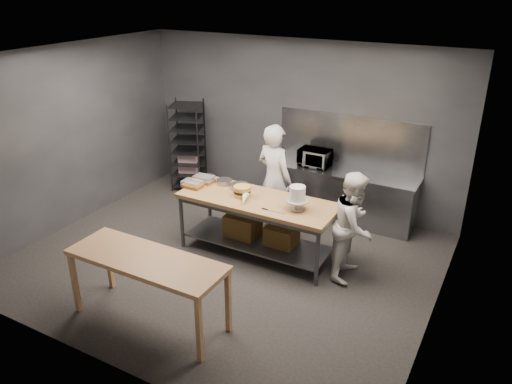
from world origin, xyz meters
TOP-DOWN VIEW (x-y plane):
  - ground at (0.00, 0.00)m, footprint 6.00×6.00m
  - back_wall at (0.00, 2.50)m, footprint 6.00×0.04m
  - work_table at (0.31, 0.46)m, footprint 2.40×0.90m
  - near_counter at (-0.05, -1.66)m, footprint 2.00×0.70m
  - back_counter at (1.00, 2.18)m, footprint 2.60×0.60m
  - splashback_panel at (1.00, 2.48)m, footprint 2.60×0.02m
  - speed_rack at (-2.18, 2.10)m, footprint 0.80×0.82m
  - chef_behind at (0.19, 1.22)m, footprint 0.76×0.60m
  - chef_right at (1.78, 0.54)m, footprint 0.60×0.77m
  - microwave at (0.49, 2.18)m, footprint 0.54×0.37m
  - frosted_cake_stand at (0.98, 0.37)m, footprint 0.34×0.34m
  - layer_cake at (0.06, 0.41)m, footprint 0.26×0.26m
  - cake_pans at (-0.42, 0.65)m, footprint 0.92×0.31m
  - piping_bag at (0.20, 0.24)m, footprint 0.26×0.40m
  - offset_spatula at (0.67, 0.16)m, footprint 0.37×0.02m
  - pastry_clamshells at (-0.76, 0.45)m, footprint 0.35×0.46m

SIDE VIEW (x-z plane):
  - ground at x=0.00m, z-range 0.00..0.00m
  - back_counter at x=1.00m, z-range 0.00..0.90m
  - work_table at x=0.31m, z-range 0.11..1.03m
  - chef_right at x=1.78m, z-range 0.00..1.57m
  - near_counter at x=-0.05m, z-range 0.36..1.26m
  - speed_rack at x=-2.18m, z-range -0.02..1.73m
  - chef_behind at x=0.19m, z-range 0.00..1.85m
  - offset_spatula at x=0.67m, z-range 0.92..0.93m
  - cake_pans at x=-0.42m, z-range 0.92..0.99m
  - pastry_clamshells at x=-0.76m, z-range 0.92..1.03m
  - piping_bag at x=0.20m, z-range 0.92..1.04m
  - layer_cake at x=0.06m, z-range 0.92..1.08m
  - microwave at x=0.49m, z-range 0.90..1.20m
  - frosted_cake_stand at x=0.98m, z-range 0.96..1.32m
  - splashback_panel at x=1.00m, z-range 0.90..1.80m
  - back_wall at x=0.00m, z-range 0.00..3.00m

